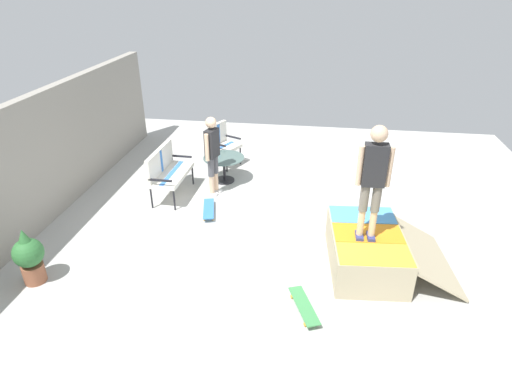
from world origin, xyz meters
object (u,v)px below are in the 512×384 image
skateboard_spare (304,306)px  potted_plant (29,256)px  patio_table (224,164)px  person_watching (212,151)px  patio_bench (166,168)px  skateboard_by_bench (209,209)px  patio_chair_near_house (222,141)px  skate_ramp (368,249)px  person_skater (374,175)px

skateboard_spare → potted_plant: bearing=89.3°
patio_table → skateboard_spare: size_ratio=1.10×
person_watching → potted_plant: 3.83m
patio_table → person_watching: 0.85m
skateboard_spare → patio_bench: bearing=44.3°
potted_plant → skateboard_spare: bearing=-90.7°
patio_bench → patio_table: bearing=-50.4°
skateboard_spare → skateboard_by_bench: bearing=38.8°
patio_chair_near_house → potted_plant: 5.08m
skateboard_by_bench → skateboard_spare: (-2.44, -1.96, 0.00)m
patio_bench → person_watching: (0.22, -0.93, 0.36)m
skate_ramp → skateboard_spare: bearing=141.6°
patio_bench → skate_ramp: bearing=-115.5°
patio_table → potted_plant: (-3.84, 2.10, 0.06)m
patio_table → skateboard_spare: 4.36m
person_watching → person_skater: person_skater is taller
patio_bench → skateboard_by_bench: bearing=-120.8°
person_skater → skateboard_spare: person_skater is taller
skate_ramp → patio_table: skate_ramp is taller
person_skater → skateboard_spare: bearing=141.0°
skateboard_by_bench → potted_plant: bearing=138.7°
patio_chair_near_house → patio_bench: bearing=156.0°
patio_chair_near_house → skateboard_spare: 5.29m
patio_chair_near_house → person_skater: (-3.74, -3.04, 1.04)m
potted_plant → skate_ramp: bearing=-77.2°
skate_ramp → patio_bench: (1.86, 3.91, 0.31)m
skate_ramp → person_watching: size_ratio=1.21×
person_skater → potted_plant: person_skater is taller
patio_chair_near_house → potted_plant: patio_chair_near_house is taller
skateboard_by_bench → potted_plant: potted_plant is taller
patio_table → person_watching: (-0.62, 0.09, 0.57)m
person_watching → person_skater: (-2.22, -2.89, 0.68)m
skate_ramp → skateboard_spare: size_ratio=2.48×
skateboard_spare → patio_table: bearing=26.7°
patio_bench → potted_plant: size_ratio=1.38×
person_skater → patio_bench: bearing=62.3°
person_skater → patio_chair_near_house: bearing=39.2°
skate_ramp → potted_plant: size_ratio=2.20×
skateboard_by_bench → skateboard_spare: same height
person_skater → skateboard_by_bench: size_ratio=2.14×
patio_table → skateboard_by_bench: 1.48m
person_skater → patio_table: bearing=44.5°
person_skater → skateboard_by_bench: 3.50m
skate_ramp → patio_bench: bearing=64.5°
patio_table → patio_chair_near_house: bearing=15.5°
skate_ramp → patio_bench: patio_bench is taller
patio_bench → person_skater: person_skater is taller
patio_bench → skateboard_spare: patio_bench is taller
potted_plant → skateboard_by_bench: bearing=-41.3°
potted_plant → patio_chair_near_house: bearing=-21.4°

